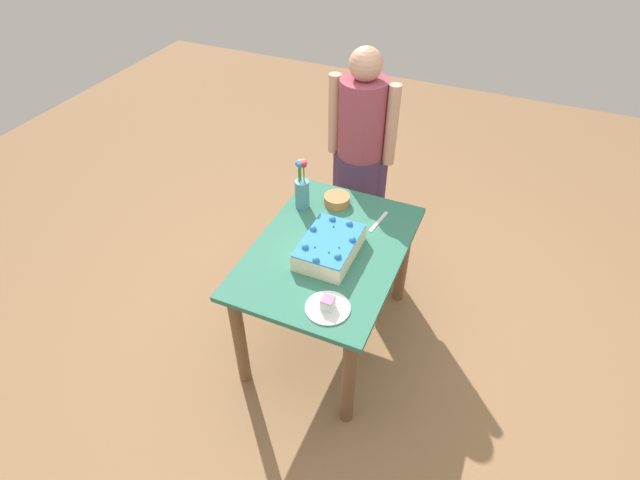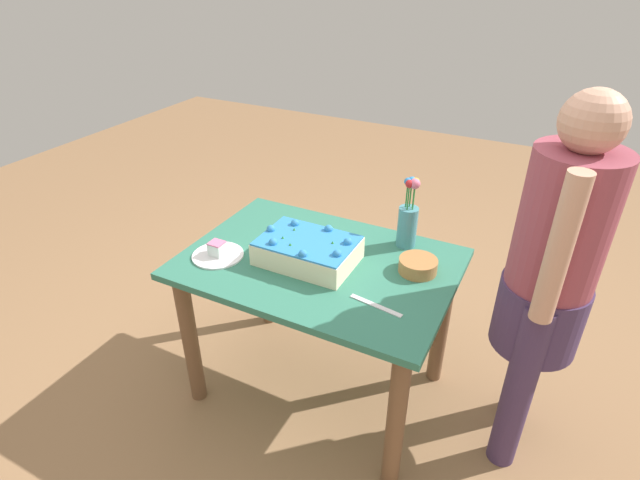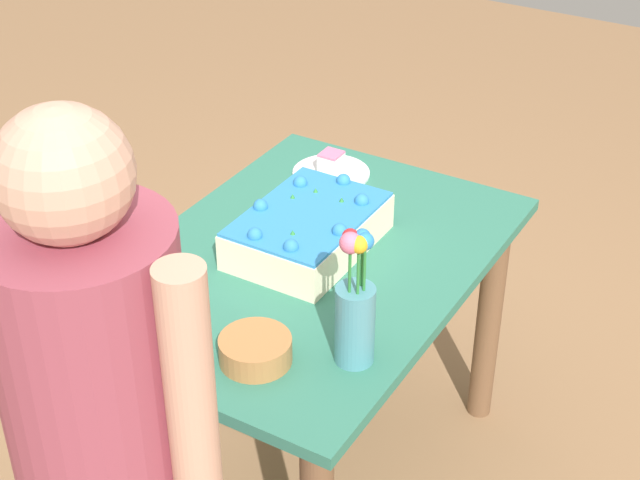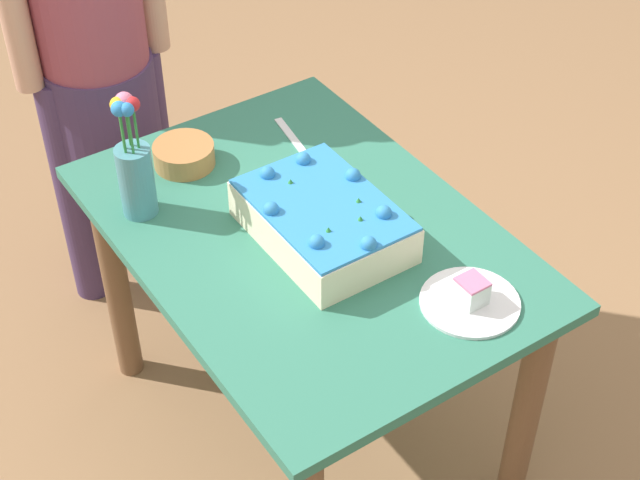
{
  "view_description": "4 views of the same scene",
  "coord_description": "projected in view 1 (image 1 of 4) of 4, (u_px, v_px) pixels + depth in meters",
  "views": [
    {
      "loc": [
        1.83,
        0.75,
        2.49
      ],
      "look_at": [
        0.01,
        -0.05,
        0.77
      ],
      "focal_mm": 28.0,
      "sensor_mm": 36.0,
      "label": 1
    },
    {
      "loc": [
        -0.79,
        1.53,
        1.84
      ],
      "look_at": [
        -0.0,
        -0.01,
        0.82
      ],
      "focal_mm": 28.0,
      "sensor_mm": 36.0,
      "label": 2
    },
    {
      "loc": [
        -1.68,
        -1.03,
        2.03
      ],
      "look_at": [
        0.06,
        -0.0,
        0.74
      ],
      "focal_mm": 55.0,
      "sensor_mm": 36.0,
      "label": 3
    },
    {
      "loc": [
        1.45,
        -0.93,
        2.19
      ],
      "look_at": [
        0.06,
        -0.0,
        0.74
      ],
      "focal_mm": 55.0,
      "sensor_mm": 36.0,
      "label": 4
    }
  ],
  "objects": [
    {
      "name": "serving_plate_with_slice",
      "position": [
        328.0,
        306.0,
        2.33
      ],
      "size": [
        0.21,
        0.21,
        0.07
      ],
      "color": "white",
      "rests_on": "dining_table"
    },
    {
      "name": "cake_knife",
      "position": [
        379.0,
        222.0,
        2.83
      ],
      "size": [
        0.21,
        0.05,
        0.0
      ],
      "primitive_type": "cube",
      "rotation": [
        0.0,
        0.0,
        2.99
      ],
      "color": "silver",
      "rests_on": "dining_table"
    },
    {
      "name": "person_standing",
      "position": [
        361.0,
        146.0,
        3.2
      ],
      "size": [
        0.31,
        0.45,
        1.49
      ],
      "color": "#443157",
      "rests_on": "ground_plane"
    },
    {
      "name": "ground_plane",
      "position": [
        327.0,
        334.0,
        3.13
      ],
      "size": [
        8.0,
        8.0,
        0.0
      ],
      "primitive_type": "plane",
      "color": "#966E49"
    },
    {
      "name": "sheet_cake",
      "position": [
        329.0,
        247.0,
        2.59
      ],
      "size": [
        0.39,
        0.27,
        0.12
      ],
      "color": "#FDEFC4",
      "rests_on": "dining_table"
    },
    {
      "name": "fruit_bowl",
      "position": [
        337.0,
        200.0,
        2.94
      ],
      "size": [
        0.15,
        0.15,
        0.06
      ],
      "primitive_type": "cylinder",
      "color": "#B57741",
      "rests_on": "dining_table"
    },
    {
      "name": "flower_vase",
      "position": [
        302.0,
        189.0,
        2.85
      ],
      "size": [
        0.08,
        0.08,
        0.32
      ],
      "color": "teal",
      "rests_on": "dining_table"
    },
    {
      "name": "dining_table",
      "position": [
        328.0,
        267.0,
        2.75
      ],
      "size": [
        1.1,
        0.77,
        0.72
      ],
      "color": "#32765E",
      "rests_on": "ground_plane"
    }
  ]
}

